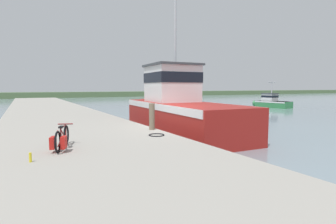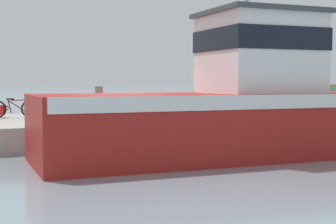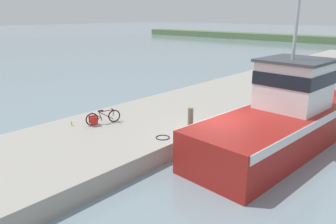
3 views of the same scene
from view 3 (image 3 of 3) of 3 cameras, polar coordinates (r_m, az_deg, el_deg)
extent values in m
plane|color=gray|center=(14.22, 8.10, -7.16)|extent=(320.00, 320.00, 0.00)
cube|color=#A39E93|center=(16.44, -3.46, -2.27)|extent=(6.17, 80.00, 0.74)
cube|color=maroon|center=(14.91, 18.36, -3.24)|extent=(3.79, 9.73, 1.68)
cone|color=maroon|center=(19.90, 25.98, 0.85)|extent=(1.72, 1.82, 1.60)
cube|color=white|center=(14.70, 18.60, -0.77)|extent=(3.84, 9.55, 0.34)
cube|color=white|center=(15.46, 21.08, 4.41)|extent=(2.69, 2.86, 2.06)
cube|color=black|center=(15.39, 21.22, 5.72)|extent=(2.74, 2.92, 0.58)
cube|color=#3D4247|center=(15.28, 21.51, 8.40)|extent=(2.90, 3.09, 0.12)
torus|color=black|center=(15.51, -13.09, -1.26)|extent=(0.25, 0.59, 0.60)
torus|color=black|center=(15.82, -9.35, -0.68)|extent=(0.25, 0.59, 0.60)
cylinder|color=maroon|center=(15.58, -12.46, -1.40)|extent=(0.15, 0.36, 0.17)
cylinder|color=maroon|center=(15.59, -11.69, -0.72)|extent=(0.08, 0.15, 0.46)
cylinder|color=maroon|center=(15.52, -12.32, -0.58)|extent=(0.19, 0.47, 0.35)
cylinder|color=maroon|center=(15.67, -10.72, -0.60)|extent=(0.26, 0.66, 0.47)
cylinder|color=maroon|center=(15.63, -10.58, 0.22)|extent=(0.22, 0.54, 0.05)
cylinder|color=maroon|center=(15.77, -9.48, -0.18)|extent=(0.07, 0.11, 0.31)
cylinder|color=maroon|center=(15.70, -9.63, 0.51)|extent=(0.43, 0.18, 0.04)
cube|color=black|center=(15.53, -11.66, 0.19)|extent=(0.17, 0.26, 0.05)
cube|color=red|center=(15.66, -13.06, -1.20)|extent=(0.22, 0.34, 0.33)
cube|color=red|center=(15.41, -12.76, -1.48)|extent=(0.22, 0.34, 0.33)
cylinder|color=#756651|center=(14.22, 3.92, -1.42)|extent=(0.24, 0.24, 1.11)
torus|color=black|center=(13.73, -0.92, -4.46)|extent=(0.59, 0.59, 0.04)
cylinder|color=yellow|center=(15.78, -16.44, -1.92)|extent=(0.06, 0.06, 0.23)
camera|label=1|loc=(13.36, -43.17, -1.81)|focal=28.00mm
camera|label=2|loc=(9.33, 80.55, -21.73)|focal=55.00mm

